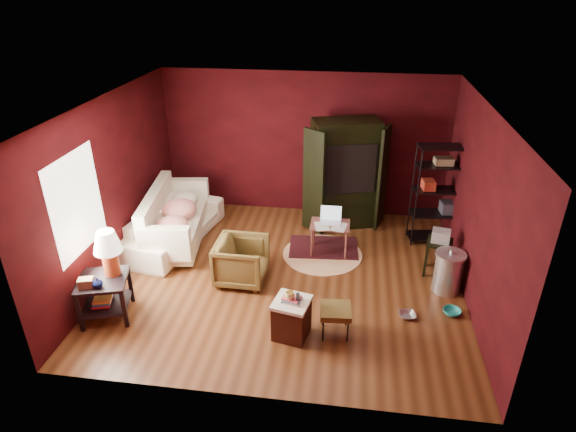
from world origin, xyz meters
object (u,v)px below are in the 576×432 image
(side_table, at_px, (106,267))
(tv_armoire, at_px, (345,173))
(laptop_desk, at_px, (330,227))
(hamper, at_px, (292,317))
(sofa, at_px, (174,220))
(wire_shelving, at_px, (440,191))
(armchair, at_px, (242,259))

(side_table, distance_m, tv_armoire, 4.52)
(laptop_desk, bearing_deg, hamper, -99.46)
(sofa, distance_m, wire_shelving, 4.73)
(hamper, bearing_deg, tv_armoire, 80.66)
(side_table, bearing_deg, laptop_desk, 35.17)
(armchair, height_order, wire_shelving, wire_shelving)
(laptop_desk, bearing_deg, wire_shelving, 20.27)
(side_table, xyz_separation_m, wire_shelving, (4.83, 2.78, 0.22))
(sofa, distance_m, side_table, 2.13)
(laptop_desk, relative_size, wire_shelving, 0.45)
(side_table, relative_size, wire_shelving, 0.71)
(side_table, bearing_deg, armchair, 32.33)
(laptop_desk, distance_m, tv_armoire, 1.27)
(tv_armoire, bearing_deg, laptop_desk, -116.25)
(hamper, relative_size, wire_shelving, 0.36)
(laptop_desk, xyz_separation_m, tv_armoire, (0.18, 1.13, 0.56))
(side_table, relative_size, tv_armoire, 0.63)
(laptop_desk, bearing_deg, sofa, -179.99)
(laptop_desk, bearing_deg, tv_armoire, 80.82)
(sofa, bearing_deg, wire_shelving, -70.95)
(armchair, height_order, tv_armoire, tv_armoire)
(side_table, distance_m, laptop_desk, 3.65)
(sofa, distance_m, armchair, 1.81)
(sofa, bearing_deg, side_table, -174.31)
(side_table, height_order, hamper, side_table)
(sofa, distance_m, hamper, 3.29)
(side_table, bearing_deg, sofa, 85.05)
(wire_shelving, bearing_deg, sofa, -178.97)
(armchair, distance_m, laptop_desk, 1.69)
(sofa, xyz_separation_m, laptop_desk, (2.79, 0.00, 0.07))
(laptop_desk, relative_size, tv_armoire, 0.40)
(sofa, relative_size, laptop_desk, 2.74)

